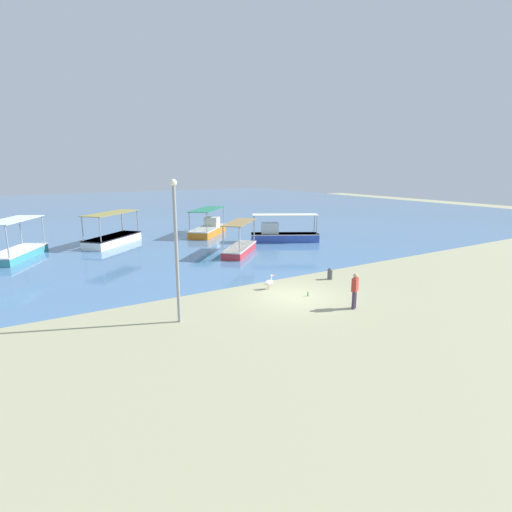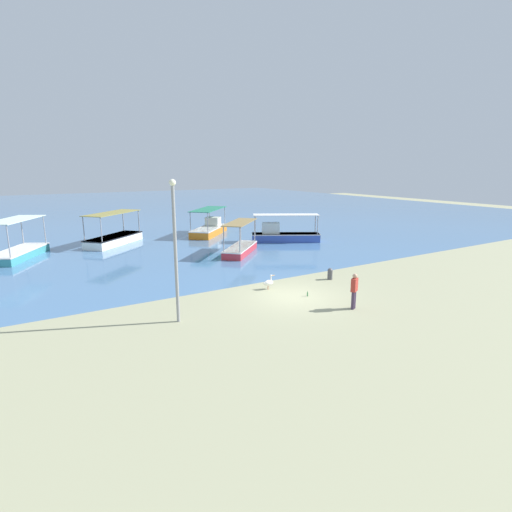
{
  "view_description": "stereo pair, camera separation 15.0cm",
  "coord_description": "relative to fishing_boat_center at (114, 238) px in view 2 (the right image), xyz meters",
  "views": [
    {
      "loc": [
        -11.81,
        -15.55,
        6.47
      ],
      "look_at": [
        0.16,
        3.95,
        1.34
      ],
      "focal_mm": 28.0,
      "sensor_mm": 36.0,
      "label": 1
    },
    {
      "loc": [
        -11.68,
        -15.62,
        6.47
      ],
      "look_at": [
        0.16,
        3.95,
        1.34
      ],
      "focal_mm": 28.0,
      "sensor_mm": 36.0,
      "label": 2
    }
  ],
  "objects": [
    {
      "name": "ground",
      "position": [
        4.71,
        -19.28,
        -0.54
      ],
      "size": [
        120.0,
        120.0,
        0.0
      ],
      "primitive_type": "plane",
      "color": "#9C9C77"
    },
    {
      "name": "harbor_water",
      "position": [
        4.71,
        28.72,
        -0.54
      ],
      "size": [
        110.0,
        90.0,
        0.0
      ],
      "primitive_type": "cube",
      "color": "teal",
      "rests_on": "ground"
    },
    {
      "name": "fishing_boat_center",
      "position": [
        0.0,
        0.0,
        0.0
      ],
      "size": [
        5.58,
        5.37,
        2.7
      ],
      "color": "white",
      "rests_on": "harbor_water"
    },
    {
      "name": "fishing_boat_far_left",
      "position": [
        13.07,
        -6.42,
        0.1
      ],
      "size": [
        5.91,
        4.25,
        2.4
      ],
      "color": "#3654B3",
      "rests_on": "harbor_water"
    },
    {
      "name": "fishing_boat_far_right",
      "position": [
        7.4,
        -8.84,
        -0.06
      ],
      "size": [
        4.55,
        4.59,
        2.42
      ],
      "color": "#BF303A",
      "rests_on": "harbor_water"
    },
    {
      "name": "fishing_boat_near_right",
      "position": [
        9.07,
        0.4,
        0.06
      ],
      "size": [
        5.49,
        5.68,
        2.51
      ],
      "color": "orange",
      "rests_on": "harbor_water"
    },
    {
      "name": "fishing_boat_outer",
      "position": [
        -7.12,
        -1.9,
        -0.02
      ],
      "size": [
        4.41,
        5.9,
        2.82
      ],
      "color": "teal",
      "rests_on": "harbor_water"
    },
    {
      "name": "pelican",
      "position": [
        4.3,
        -17.58,
        -0.16
      ],
      "size": [
        0.8,
        0.29,
        0.8
      ],
      "color": "#E0997A",
      "rests_on": "ground"
    },
    {
      "name": "lamp_post",
      "position": [
        -1.51,
        -19.46,
        2.82
      ],
      "size": [
        0.28,
        0.28,
        6.0
      ],
      "color": "gray",
      "rests_on": "ground"
    },
    {
      "name": "mooring_bollard",
      "position": [
        8.44,
        -17.83,
        -0.18
      ],
      "size": [
        0.31,
        0.31,
        0.68
      ],
      "color": "#47474C",
      "rests_on": "ground"
    },
    {
      "name": "fisherman_standing",
      "position": [
        6.03,
        -22.17,
        0.37
      ],
      "size": [
        0.46,
        0.38,
        1.69
      ],
      "color": "#40304A",
      "rests_on": "ground"
    },
    {
      "name": "glass_bottle",
      "position": [
        5.35,
        -19.62,
        -0.43
      ],
      "size": [
        0.07,
        0.07,
        0.27
      ],
      "color": "#3F7F4C",
      "rests_on": "ground"
    }
  ]
}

